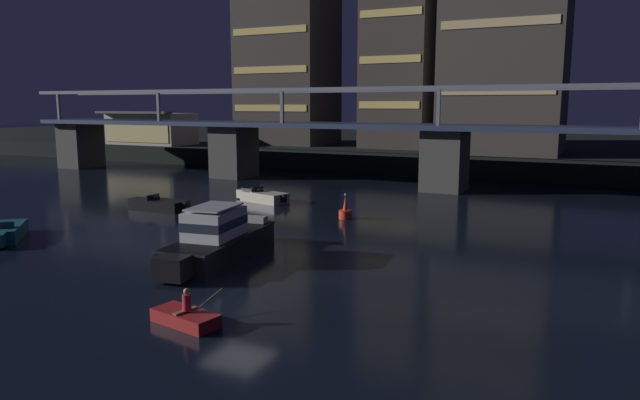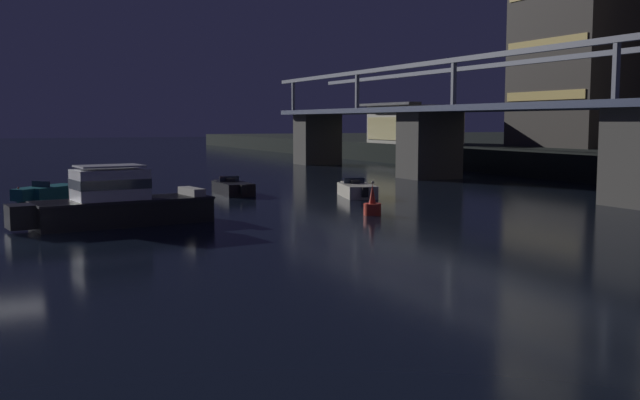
# 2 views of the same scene
# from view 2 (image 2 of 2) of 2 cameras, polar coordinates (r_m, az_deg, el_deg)

# --- Properties ---
(ground_plane) EXTENTS (400.00, 400.00, 0.00)m
(ground_plane) POSITION_cam_2_polar(r_m,az_deg,el_deg) (31.31, -22.60, -3.27)
(ground_plane) COLOR black
(tower_west_low) EXTENTS (12.33, 10.46, 26.30)m
(tower_west_low) POSITION_cam_2_polar(r_m,az_deg,el_deg) (82.66, 19.58, 12.87)
(tower_west_low) COLOR #38332D
(tower_west_low) RESTS_ON far_riverbank
(waterfront_pavilion) EXTENTS (12.40, 7.40, 4.70)m
(waterfront_pavilion) POSITION_cam_2_polar(r_m,az_deg,el_deg) (89.22, 7.05, 5.71)
(waterfront_pavilion) COLOR #B2AD9E
(waterfront_pavilion) RESTS_ON far_riverbank
(cabin_cruiser_near_left) EXTENTS (3.78, 9.34, 2.79)m
(cabin_cruiser_near_left) POSITION_cam_2_polar(r_m,az_deg,el_deg) (36.00, -15.17, -0.18)
(cabin_cruiser_near_left) COLOR black
(cabin_cruiser_near_left) RESTS_ON ground
(speedboat_near_center) EXTENTS (4.28, 4.49, 1.16)m
(speedboat_near_center) POSITION_cam_2_polar(r_m,az_deg,el_deg) (49.45, -19.88, 0.55)
(speedboat_near_center) COLOR #196066
(speedboat_near_center) RESTS_ON ground
(speedboat_near_right) EXTENTS (5.20, 2.71, 1.16)m
(speedboat_near_right) POSITION_cam_2_polar(r_m,az_deg,el_deg) (48.10, 2.77, 0.76)
(speedboat_near_right) COLOR beige
(speedboat_near_right) RESTS_ON ground
(speedboat_mid_right) EXTENTS (5.19, 1.82, 1.16)m
(speedboat_mid_right) POSITION_cam_2_polar(r_m,az_deg,el_deg) (49.97, -6.68, 0.92)
(speedboat_mid_right) COLOR black
(speedboat_mid_right) RESTS_ON ground
(channel_buoy) EXTENTS (0.90, 0.90, 1.76)m
(channel_buoy) POSITION_cam_2_polar(r_m,az_deg,el_deg) (38.59, 3.99, -0.45)
(channel_buoy) COLOR red
(channel_buoy) RESTS_ON ground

